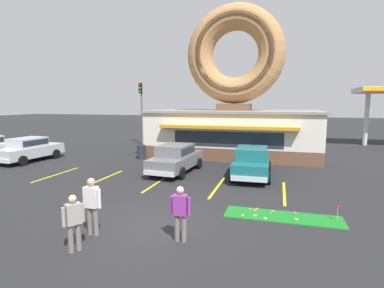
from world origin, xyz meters
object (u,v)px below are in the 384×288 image
(putting_flag_pin, at_px, (339,209))
(car_silver, at_px, (29,148))
(pedestrian_blue_sweater_man, at_px, (180,211))
(pedestrian_leather_jacket_man, at_px, (92,203))
(car_teal, at_px, (252,161))
(golf_ball, at_px, (271,213))
(car_grey, at_px, (176,157))
(traffic_light_pole, at_px, (141,105))
(pedestrian_hooded_kid, at_px, (74,221))
(trash_bin, at_px, (141,152))

(putting_flag_pin, bearing_deg, car_silver, 162.79)
(pedestrian_blue_sweater_man, bearing_deg, putting_flag_pin, 31.20)
(putting_flag_pin, height_order, pedestrian_blue_sweater_man, pedestrian_blue_sweater_man)
(pedestrian_blue_sweater_man, height_order, pedestrian_leather_jacket_man, pedestrian_leather_jacket_man)
(car_teal, bearing_deg, golf_ball, -77.76)
(putting_flag_pin, relative_size, car_silver, 0.12)
(golf_ball, xyz_separation_m, pedestrian_leather_jacket_man, (-5.05, -3.19, 0.92))
(golf_ball, xyz_separation_m, putting_flag_pin, (2.17, -0.09, 0.39))
(car_grey, bearing_deg, car_teal, 2.14)
(traffic_light_pole, bearing_deg, pedestrian_leather_jacket_man, -68.64)
(car_silver, height_order, traffic_light_pole, traffic_light_pole)
(pedestrian_hooded_kid, bearing_deg, trash_bin, 108.28)
(pedestrian_leather_jacket_man, relative_size, traffic_light_pole, 0.30)
(putting_flag_pin, distance_m, car_teal, 6.37)
(pedestrian_hooded_kid, height_order, traffic_light_pole, traffic_light_pole)
(car_teal, height_order, car_grey, same)
(putting_flag_pin, xyz_separation_m, car_teal, (-3.32, 5.41, 0.43))
(golf_ball, bearing_deg, car_silver, 160.90)
(pedestrian_leather_jacket_man, height_order, traffic_light_pole, traffic_light_pole)
(car_grey, xyz_separation_m, pedestrian_hooded_kid, (0.43, -9.36, -0.02))
(traffic_light_pole, bearing_deg, car_grey, -55.27)
(pedestrian_hooded_kid, relative_size, pedestrian_leather_jacket_man, 0.89)
(putting_flag_pin, bearing_deg, golf_ball, 177.63)
(car_teal, distance_m, car_grey, 4.20)
(pedestrian_blue_sweater_man, bearing_deg, pedestrian_leather_jacket_man, -172.93)
(pedestrian_blue_sweater_man, xyz_separation_m, traffic_light_pole, (-9.75, 17.86, 2.82))
(car_silver, distance_m, pedestrian_blue_sweater_man, 15.93)
(pedestrian_hooded_kid, bearing_deg, car_grey, 92.63)
(car_grey, distance_m, pedestrian_leather_jacket_man, 8.37)
(car_grey, relative_size, car_silver, 1.00)
(golf_ball, relative_size, trash_bin, 0.04)
(car_grey, xyz_separation_m, traffic_light_pole, (-6.81, 9.83, 2.84))
(car_silver, bearing_deg, trash_bin, 23.20)
(putting_flag_pin, distance_m, trash_bin, 14.15)
(pedestrian_hooded_kid, distance_m, traffic_light_pole, 20.71)
(trash_bin, bearing_deg, pedestrian_blue_sweater_man, -59.44)
(car_grey, height_order, pedestrian_hooded_kid, car_grey)
(golf_ball, xyz_separation_m, pedestrian_blue_sweater_man, (-2.41, -2.87, 0.84))
(pedestrian_hooded_kid, xyz_separation_m, traffic_light_pole, (-7.24, 19.19, 2.86))
(golf_ball, xyz_separation_m, pedestrian_hooded_kid, (-4.92, -4.19, 0.80))
(golf_ball, bearing_deg, pedestrian_leather_jacket_man, -147.72)
(car_silver, bearing_deg, golf_ball, -19.10)
(golf_ball, bearing_deg, putting_flag_pin, -2.37)
(putting_flag_pin, relative_size, pedestrian_blue_sweater_man, 0.34)
(pedestrian_leather_jacket_man, bearing_deg, pedestrian_blue_sweater_man, 7.07)
(car_grey, height_order, trash_bin, car_grey)
(pedestrian_blue_sweater_man, height_order, traffic_light_pole, traffic_light_pole)
(pedestrian_blue_sweater_man, bearing_deg, pedestrian_hooded_kid, -152.11)
(car_silver, relative_size, traffic_light_pole, 0.80)
(car_silver, distance_m, trash_bin, 7.47)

